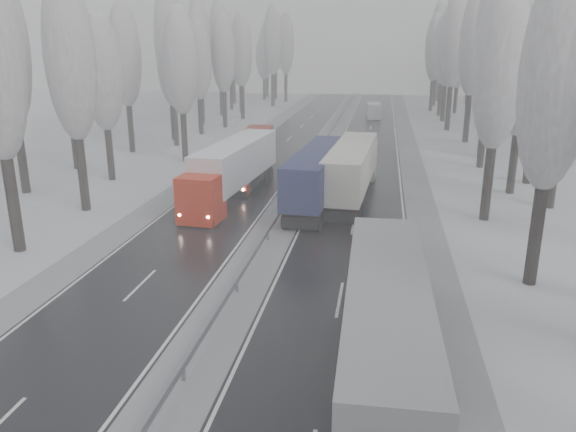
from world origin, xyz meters
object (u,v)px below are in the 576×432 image
(truck_blue_box, at_px, (320,171))
(truck_red_red, at_px, (250,153))
(truck_cream_box, at_px, (353,167))
(truck_red_white, at_px, (232,167))
(box_truck_distant, at_px, (374,111))
(truck_grey_tarp, at_px, (385,315))

(truck_blue_box, distance_m, truck_red_red, 11.10)
(truck_blue_box, height_order, truck_red_red, truck_blue_box)
(truck_blue_box, height_order, truck_cream_box, truck_cream_box)
(truck_red_white, bearing_deg, box_truck_distant, 83.51)
(truck_red_white, bearing_deg, truck_cream_box, 15.04)
(box_truck_distant, height_order, truck_red_white, truck_red_white)
(truck_blue_box, xyz_separation_m, box_truck_distant, (3.07, 53.87, -1.26))
(truck_blue_box, height_order, box_truck_distant, truck_blue_box)
(truck_cream_box, height_order, truck_red_red, truck_cream_box)
(truck_grey_tarp, distance_m, truck_cream_box, 25.94)
(box_truck_distant, xyz_separation_m, truck_red_red, (-10.67, -45.79, 0.97))
(truck_blue_box, bearing_deg, box_truck_distant, 90.61)
(box_truck_distant, distance_m, truck_red_white, 54.72)
(truck_blue_box, distance_m, truck_cream_box, 3.13)
(truck_red_red, bearing_deg, truck_cream_box, -34.26)
(truck_grey_tarp, height_order, truck_blue_box, truck_grey_tarp)
(truck_blue_box, distance_m, truck_red_white, 7.14)
(truck_grey_tarp, height_order, truck_red_red, truck_grey_tarp)
(box_truck_distant, relative_size, truck_red_red, 0.46)
(truck_red_white, xyz_separation_m, truck_red_red, (-0.46, 7.95, -0.33))
(box_truck_distant, bearing_deg, truck_blue_box, -97.44)
(truck_red_red, bearing_deg, truck_blue_box, -49.63)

